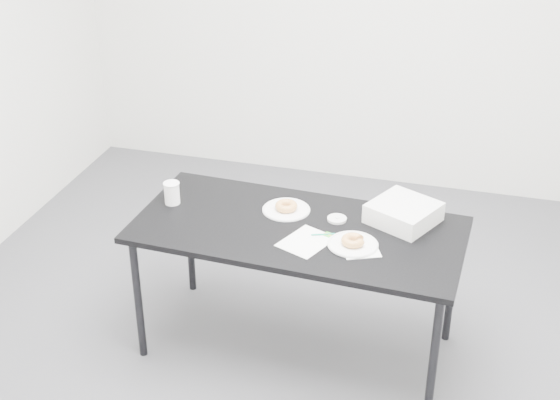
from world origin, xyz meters
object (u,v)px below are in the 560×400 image
(table, at_px, (298,237))
(plate_far, at_px, (286,210))
(coffee_cup, at_px, (172,193))
(pen, at_px, (323,234))
(donut_near, at_px, (353,240))
(plate_near, at_px, (353,244))
(bakery_box, at_px, (404,213))
(scorecard, at_px, (306,241))
(donut_far, at_px, (286,206))

(table, xyz_separation_m, plate_far, (-0.10, 0.15, 0.06))
(coffee_cup, bearing_deg, pen, -7.50)
(plate_far, xyz_separation_m, coffee_cup, (-0.58, -0.08, 0.06))
(donut_near, distance_m, coffee_cup, 0.98)
(plate_near, xyz_separation_m, plate_far, (-0.38, 0.24, -0.00))
(pen, bearing_deg, donut_near, -38.90)
(coffee_cup, xyz_separation_m, bakery_box, (1.16, 0.13, -0.01))
(plate_near, distance_m, bakery_box, 0.35)
(scorecard, bearing_deg, coffee_cup, -170.74)
(pen, distance_m, donut_far, 0.30)
(plate_near, xyz_separation_m, donut_near, (0.00, 0.00, 0.02))
(table, relative_size, coffee_cup, 13.93)
(plate_near, xyz_separation_m, coffee_cup, (-0.96, 0.16, 0.05))
(plate_far, bearing_deg, table, -56.00)
(donut_near, relative_size, bakery_box, 0.38)
(plate_far, xyz_separation_m, donut_far, (0.00, 0.00, 0.02))
(table, distance_m, donut_far, 0.19)
(scorecard, relative_size, plate_far, 1.02)
(plate_near, bearing_deg, pen, 161.02)
(donut_far, bearing_deg, scorecard, -57.59)
(scorecard, distance_m, coffee_cup, 0.77)
(table, xyz_separation_m, coffee_cup, (-0.68, 0.07, 0.11))
(plate_near, xyz_separation_m, donut_far, (-0.38, 0.24, 0.02))
(donut_far, bearing_deg, plate_far, 180.00)
(scorecard, height_order, plate_far, plate_far)
(table, height_order, donut_far, donut_far)
(plate_far, relative_size, donut_far, 2.13)
(donut_near, bearing_deg, plate_far, 147.96)
(table, bearing_deg, scorecard, -56.76)
(donut_near, bearing_deg, scorecard, -173.55)
(scorecard, xyz_separation_m, donut_near, (0.22, 0.02, 0.03))
(scorecard, bearing_deg, plate_near, 29.53)
(bakery_box, bearing_deg, plate_far, -149.21)
(donut_near, xyz_separation_m, plate_far, (-0.38, 0.24, -0.02))
(coffee_cup, distance_m, bakery_box, 1.16)
(plate_near, relative_size, bakery_box, 0.82)
(bakery_box, bearing_deg, donut_near, -97.74)
(bakery_box, bearing_deg, plate_near, -97.74)
(pen, xyz_separation_m, donut_far, (-0.23, 0.19, 0.02))
(pen, height_order, donut_far, donut_far)
(scorecard, height_order, bakery_box, bakery_box)
(plate_near, height_order, donut_near, donut_near)
(plate_near, distance_m, coffee_cup, 0.98)
(coffee_cup, bearing_deg, donut_near, -9.38)
(donut_near, bearing_deg, bakery_box, 56.11)
(plate_far, bearing_deg, coffee_cup, -171.96)
(donut_near, bearing_deg, pen, 161.02)
(donut_near, bearing_deg, plate_near, 0.00)
(scorecard, distance_m, plate_near, 0.22)
(donut_near, distance_m, plate_far, 0.45)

